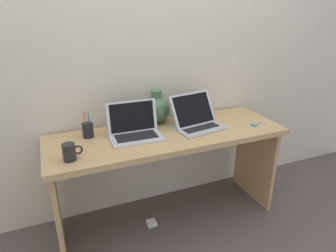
{
  "coord_description": "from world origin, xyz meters",
  "views": [
    {
      "loc": [
        -0.73,
        -1.75,
        1.55
      ],
      "look_at": [
        0.0,
        0.0,
        0.78
      ],
      "focal_mm": 31.69,
      "sensor_mm": 36.0,
      "label": 1
    }
  ],
  "objects_px": {
    "laptop_left": "(134,128)",
    "laptop_right": "(196,119)",
    "scissors": "(256,125)",
    "green_vase": "(157,109)",
    "coffee_mug": "(70,152)",
    "power_brick": "(152,223)",
    "pen_cup": "(88,130)"
  },
  "relations": [
    {
      "from": "pen_cup",
      "to": "power_brick",
      "type": "relative_size",
      "value": 2.54
    },
    {
      "from": "pen_cup",
      "to": "scissors",
      "type": "height_order",
      "value": "pen_cup"
    },
    {
      "from": "laptop_left",
      "to": "coffee_mug",
      "type": "height_order",
      "value": "laptop_left"
    },
    {
      "from": "green_vase",
      "to": "scissors",
      "type": "relative_size",
      "value": 1.69
    },
    {
      "from": "laptop_right",
      "to": "coffee_mug",
      "type": "relative_size",
      "value": 3.34
    },
    {
      "from": "laptop_left",
      "to": "laptop_right",
      "type": "height_order",
      "value": "laptop_right"
    },
    {
      "from": "green_vase",
      "to": "power_brick",
      "type": "height_order",
      "value": "green_vase"
    },
    {
      "from": "laptop_left",
      "to": "green_vase",
      "type": "bearing_deg",
      "value": 39.12
    },
    {
      "from": "power_brick",
      "to": "laptop_right",
      "type": "bearing_deg",
      "value": 8.5
    },
    {
      "from": "green_vase",
      "to": "coffee_mug",
      "type": "distance_m",
      "value": 0.77
    },
    {
      "from": "green_vase",
      "to": "power_brick",
      "type": "xyz_separation_m",
      "value": [
        -0.15,
        -0.26,
        -0.82
      ]
    },
    {
      "from": "laptop_left",
      "to": "power_brick",
      "type": "relative_size",
      "value": 5.01
    },
    {
      "from": "coffee_mug",
      "to": "scissors",
      "type": "xyz_separation_m",
      "value": [
        1.33,
        0.03,
        -0.05
      ]
    },
    {
      "from": "laptop_right",
      "to": "power_brick",
      "type": "bearing_deg",
      "value": -171.5
    },
    {
      "from": "green_vase",
      "to": "coffee_mug",
      "type": "xyz_separation_m",
      "value": [
        -0.67,
        -0.37,
        -0.05
      ]
    },
    {
      "from": "laptop_right",
      "to": "scissors",
      "type": "height_order",
      "value": "laptop_right"
    },
    {
      "from": "green_vase",
      "to": "power_brick",
      "type": "bearing_deg",
      "value": -120.38
    },
    {
      "from": "coffee_mug",
      "to": "green_vase",
      "type": "bearing_deg",
      "value": 29.07
    },
    {
      "from": "pen_cup",
      "to": "power_brick",
      "type": "height_order",
      "value": "pen_cup"
    },
    {
      "from": "coffee_mug",
      "to": "pen_cup",
      "type": "distance_m",
      "value": 0.32
    },
    {
      "from": "power_brick",
      "to": "scissors",
      "type": "bearing_deg",
      "value": -6.12
    },
    {
      "from": "pen_cup",
      "to": "power_brick",
      "type": "xyz_separation_m",
      "value": [
        0.37,
        -0.17,
        -0.76
      ]
    },
    {
      "from": "coffee_mug",
      "to": "scissors",
      "type": "relative_size",
      "value": 0.77
    },
    {
      "from": "scissors",
      "to": "power_brick",
      "type": "bearing_deg",
      "value": 173.88
    },
    {
      "from": "coffee_mug",
      "to": "pen_cup",
      "type": "bearing_deg",
      "value": 63.3
    },
    {
      "from": "laptop_left",
      "to": "coffee_mug",
      "type": "bearing_deg",
      "value": -157.24
    },
    {
      "from": "laptop_left",
      "to": "scissors",
      "type": "distance_m",
      "value": 0.9
    },
    {
      "from": "laptop_left",
      "to": "scissors",
      "type": "relative_size",
      "value": 2.38
    },
    {
      "from": "power_brick",
      "to": "coffee_mug",
      "type": "bearing_deg",
      "value": -167.45
    },
    {
      "from": "laptop_right",
      "to": "scissors",
      "type": "relative_size",
      "value": 2.59
    },
    {
      "from": "laptop_left",
      "to": "green_vase",
      "type": "distance_m",
      "value": 0.3
    },
    {
      "from": "laptop_right",
      "to": "power_brick",
      "type": "height_order",
      "value": "laptop_right"
    }
  ]
}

